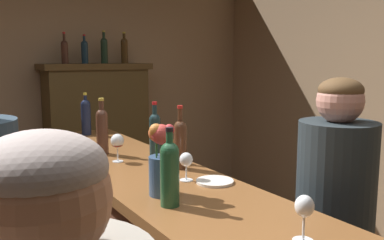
{
  "coord_description": "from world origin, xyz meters",
  "views": [
    {
      "loc": [
        -0.64,
        -1.48,
        1.63
      ],
      "look_at": [
        0.64,
        0.57,
        1.27
      ],
      "focal_mm": 38.8,
      "sensor_mm": 36.0,
      "label": 1
    }
  ],
  "objects_px": {
    "wine_bottle_pinot": "(86,116)",
    "wine_glass_rear": "(186,161)",
    "wine_glass_mid": "(304,209)",
    "wine_glass_front": "(117,142)",
    "wine_bottle_merlot": "(102,129)",
    "wine_bottle_chardonnay": "(170,171)",
    "wine_bottle_rose": "(180,142)",
    "cheese_plate": "(215,181)",
    "display_bottle_left": "(65,50)",
    "display_cabinet": "(98,138)",
    "flower_arrangement": "(162,159)",
    "wine_bottle_malbec": "(155,134)",
    "display_bottle_midright": "(124,49)",
    "display_bottle_center": "(104,49)",
    "bartender": "(334,228)",
    "display_bottle_midleft": "(85,51)"
  },
  "relations": [
    {
      "from": "wine_bottle_pinot",
      "to": "display_bottle_midright",
      "type": "height_order",
      "value": "display_bottle_midright"
    },
    {
      "from": "wine_glass_rear",
      "to": "flower_arrangement",
      "type": "height_order",
      "value": "flower_arrangement"
    },
    {
      "from": "wine_bottle_merlot",
      "to": "display_cabinet",
      "type": "bearing_deg",
      "value": 71.87
    },
    {
      "from": "wine_bottle_rose",
      "to": "display_bottle_midright",
      "type": "relative_size",
      "value": 1.03
    },
    {
      "from": "wine_glass_mid",
      "to": "flower_arrangement",
      "type": "distance_m",
      "value": 0.65
    },
    {
      "from": "wine_bottle_malbec",
      "to": "bartender",
      "type": "distance_m",
      "value": 1.04
    },
    {
      "from": "wine_bottle_pinot",
      "to": "wine_glass_rear",
      "type": "height_order",
      "value": "wine_bottle_pinot"
    },
    {
      "from": "wine_glass_front",
      "to": "wine_bottle_rose",
      "type": "bearing_deg",
      "value": -54.07
    },
    {
      "from": "wine_bottle_merlot",
      "to": "wine_glass_mid",
      "type": "distance_m",
      "value": 1.49
    },
    {
      "from": "wine_glass_rear",
      "to": "display_bottle_midleft",
      "type": "relative_size",
      "value": 0.47
    },
    {
      "from": "wine_bottle_pinot",
      "to": "flower_arrangement",
      "type": "relative_size",
      "value": 1.03
    },
    {
      "from": "wine_bottle_pinot",
      "to": "display_bottle_midright",
      "type": "distance_m",
      "value": 1.39
    },
    {
      "from": "bartender",
      "to": "display_bottle_midright",
      "type": "bearing_deg",
      "value": -107.71
    },
    {
      "from": "wine_bottle_malbec",
      "to": "flower_arrangement",
      "type": "bearing_deg",
      "value": -114.05
    },
    {
      "from": "wine_glass_mid",
      "to": "wine_glass_rear",
      "type": "relative_size",
      "value": 1.12
    },
    {
      "from": "flower_arrangement",
      "to": "wine_bottle_pinot",
      "type": "bearing_deg",
      "value": 83.77
    },
    {
      "from": "wine_bottle_rose",
      "to": "bartender",
      "type": "distance_m",
      "value": 0.85
    },
    {
      "from": "display_bottle_center",
      "to": "wine_glass_rear",
      "type": "bearing_deg",
      "value": -101.98
    },
    {
      "from": "display_bottle_midright",
      "to": "display_bottle_left",
      "type": "bearing_deg",
      "value": 180.0
    },
    {
      "from": "wine_glass_rear",
      "to": "display_bottle_center",
      "type": "bearing_deg",
      "value": 78.02
    },
    {
      "from": "wine_bottle_chardonnay",
      "to": "wine_bottle_rose",
      "type": "bearing_deg",
      "value": 55.37
    },
    {
      "from": "cheese_plate",
      "to": "display_bottle_midright",
      "type": "distance_m",
      "value": 2.71
    },
    {
      "from": "wine_bottle_rose",
      "to": "display_cabinet",
      "type": "bearing_deg",
      "value": 81.53
    },
    {
      "from": "wine_glass_mid",
      "to": "wine_bottle_malbec",
      "type": "bearing_deg",
      "value": 85.87
    },
    {
      "from": "flower_arrangement",
      "to": "display_cabinet",
      "type": "bearing_deg",
      "value": 76.64
    },
    {
      "from": "display_bottle_left",
      "to": "bartender",
      "type": "relative_size",
      "value": 0.19
    },
    {
      "from": "flower_arrangement",
      "to": "bartender",
      "type": "height_order",
      "value": "bartender"
    },
    {
      "from": "cheese_plate",
      "to": "display_bottle_left",
      "type": "distance_m",
      "value": 2.63
    },
    {
      "from": "wine_glass_front",
      "to": "wine_glass_rear",
      "type": "relative_size",
      "value": 1.17
    },
    {
      "from": "wine_bottle_rose",
      "to": "wine_glass_mid",
      "type": "height_order",
      "value": "wine_bottle_rose"
    },
    {
      "from": "wine_bottle_chardonnay",
      "to": "wine_bottle_rose",
      "type": "relative_size",
      "value": 0.94
    },
    {
      "from": "wine_bottle_chardonnay",
      "to": "wine_glass_mid",
      "type": "relative_size",
      "value": 2.05
    },
    {
      "from": "wine_glass_front",
      "to": "wine_bottle_merlot",
      "type": "bearing_deg",
      "value": 91.22
    },
    {
      "from": "wine_bottle_pinot",
      "to": "wine_glass_rear",
      "type": "distance_m",
      "value": 1.41
    },
    {
      "from": "wine_bottle_rose",
      "to": "display_bottle_left",
      "type": "xyz_separation_m",
      "value": [
        0.04,
        2.25,
        0.5
      ]
    },
    {
      "from": "display_cabinet",
      "to": "display_bottle_left",
      "type": "xyz_separation_m",
      "value": [
        -0.3,
        0.0,
        0.88
      ]
    },
    {
      "from": "wine_bottle_pinot",
      "to": "wine_glass_rear",
      "type": "bearing_deg",
      "value": -89.05
    },
    {
      "from": "wine_bottle_pinot",
      "to": "wine_bottle_malbec",
      "type": "relative_size",
      "value": 0.95
    },
    {
      "from": "wine_bottle_merlot",
      "to": "wine_bottle_rose",
      "type": "xyz_separation_m",
      "value": [
        0.23,
        -0.53,
        -0.01
      ]
    },
    {
      "from": "wine_bottle_merlot",
      "to": "display_bottle_center",
      "type": "bearing_deg",
      "value": 68.93
    },
    {
      "from": "bartender",
      "to": "flower_arrangement",
      "type": "bearing_deg",
      "value": -35.36
    },
    {
      "from": "display_cabinet",
      "to": "wine_bottle_rose",
      "type": "bearing_deg",
      "value": -98.47
    },
    {
      "from": "wine_bottle_merlot",
      "to": "display_bottle_midright",
      "type": "height_order",
      "value": "display_bottle_midright"
    },
    {
      "from": "display_bottle_left",
      "to": "flower_arrangement",
      "type": "bearing_deg",
      "value": -96.95
    },
    {
      "from": "display_cabinet",
      "to": "cheese_plate",
      "type": "relative_size",
      "value": 9.03
    },
    {
      "from": "flower_arrangement",
      "to": "display_bottle_center",
      "type": "xyz_separation_m",
      "value": [
        0.71,
        2.57,
        0.51
      ]
    },
    {
      "from": "wine_glass_mid",
      "to": "cheese_plate",
      "type": "bearing_deg",
      "value": 79.34
    },
    {
      "from": "wine_bottle_malbec",
      "to": "bartender",
      "type": "height_order",
      "value": "bartender"
    },
    {
      "from": "wine_bottle_pinot",
      "to": "wine_bottle_merlot",
      "type": "bearing_deg",
      "value": -99.96
    },
    {
      "from": "display_bottle_left",
      "to": "wine_bottle_chardonnay",
      "type": "bearing_deg",
      "value": -97.41
    }
  ]
}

